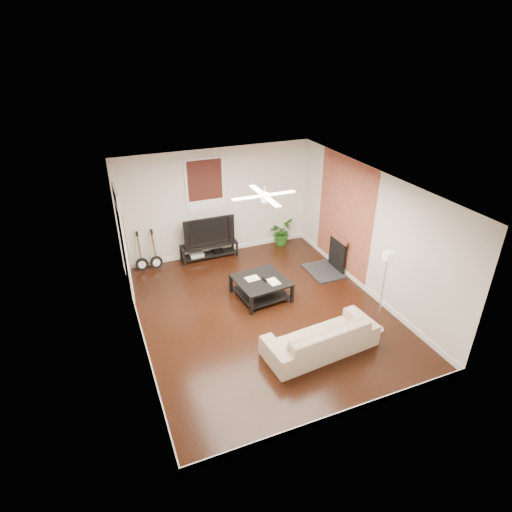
# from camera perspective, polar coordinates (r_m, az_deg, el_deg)

# --- Properties ---
(room) EXTENTS (5.01, 6.01, 2.81)m
(room) POSITION_cam_1_polar(r_m,az_deg,el_deg) (8.31, 1.05, 0.33)
(room) COLOR black
(room) RESTS_ON ground
(brick_accent) EXTENTS (0.02, 2.20, 2.80)m
(brick_accent) POSITION_cam_1_polar(r_m,az_deg,el_deg) (10.21, 11.77, 5.19)
(brick_accent) COLOR #A04533
(brick_accent) RESTS_ON floor
(fireplace) EXTENTS (0.80, 1.10, 0.92)m
(fireplace) POSITION_cam_1_polar(r_m,az_deg,el_deg) (10.46, 9.95, 0.23)
(fireplace) COLOR black
(fireplace) RESTS_ON floor
(window_back) EXTENTS (1.00, 0.06, 1.30)m
(window_back) POSITION_cam_1_polar(r_m,az_deg,el_deg) (10.60, -6.88, 9.60)
(window_back) COLOR black
(window_back) RESTS_ON wall_back
(door_left) EXTENTS (0.08, 1.00, 2.50)m
(door_left) POSITION_cam_1_polar(r_m,az_deg,el_deg) (9.55, -17.35, 1.81)
(door_left) COLOR white
(door_left) RESTS_ON wall_left
(tv_stand) EXTENTS (1.47, 0.39, 0.41)m
(tv_stand) POSITION_cam_1_polar(r_m,az_deg,el_deg) (11.09, -6.31, 0.71)
(tv_stand) COLOR black
(tv_stand) RESTS_ON floor
(tv) EXTENTS (1.31, 0.17, 0.76)m
(tv) POSITION_cam_1_polar(r_m,az_deg,el_deg) (10.86, -6.50, 3.49)
(tv) COLOR black
(tv) RESTS_ON tv_stand
(coffee_table) EXTENTS (1.17, 1.17, 0.45)m
(coffee_table) POSITION_cam_1_polar(r_m,az_deg,el_deg) (9.41, 0.66, -4.34)
(coffee_table) COLOR black
(coffee_table) RESTS_ON floor
(sofa) EXTENTS (2.21, 1.02, 0.63)m
(sofa) POSITION_cam_1_polar(r_m,az_deg,el_deg) (7.99, 8.70, -10.64)
(sofa) COLOR tan
(sofa) RESTS_ON floor
(floor_lamp) EXTENTS (0.31, 0.31, 1.75)m
(floor_lamp) POSITION_cam_1_polar(r_m,az_deg,el_deg) (8.41, 16.63, -4.74)
(floor_lamp) COLOR silver
(floor_lamp) RESTS_ON floor
(potted_plant) EXTENTS (0.84, 0.85, 0.71)m
(potted_plant) POSITION_cam_1_polar(r_m,az_deg,el_deg) (11.72, 3.39, 3.21)
(potted_plant) COLOR #255F1B
(potted_plant) RESTS_ON floor
(guitar_left) EXTENTS (0.32, 0.22, 1.02)m
(guitar_left) POSITION_cam_1_polar(r_m,az_deg,el_deg) (10.66, -15.32, 0.46)
(guitar_left) COLOR black
(guitar_left) RESTS_ON floor
(guitar_right) EXTENTS (0.34, 0.25, 1.02)m
(guitar_right) POSITION_cam_1_polar(r_m,az_deg,el_deg) (10.66, -13.45, 0.72)
(guitar_right) COLOR black
(guitar_right) RESTS_ON floor
(ceiling_fan) EXTENTS (1.24, 1.24, 0.32)m
(ceiling_fan) POSITION_cam_1_polar(r_m,az_deg,el_deg) (7.83, 1.12, 8.13)
(ceiling_fan) COLOR white
(ceiling_fan) RESTS_ON ceiling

